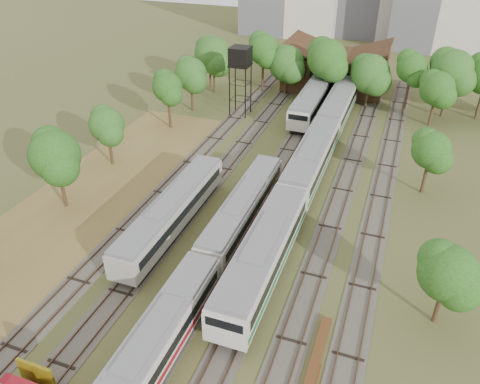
% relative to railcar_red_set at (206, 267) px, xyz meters
% --- Properties ---
extents(ground, '(240.00, 240.00, 0.00)m').
position_rel_railcar_red_set_xyz_m(ground, '(2.00, -6.51, -1.78)').
color(ground, '#475123').
rests_on(ground, ground).
extents(dry_grass_patch, '(14.00, 60.00, 0.04)m').
position_rel_railcar_red_set_xyz_m(dry_grass_patch, '(-16.00, 1.49, -1.76)').
color(dry_grass_patch, brown).
rests_on(dry_grass_patch, ground).
extents(tracks, '(24.60, 80.00, 0.19)m').
position_rel_railcar_red_set_xyz_m(tracks, '(1.33, 18.49, -1.74)').
color(tracks, '#4C473D').
rests_on(tracks, ground).
extents(railcar_red_set, '(2.72, 34.58, 3.36)m').
position_rel_railcar_red_set_xyz_m(railcar_red_set, '(0.00, 0.00, 0.00)').
color(railcar_red_set, black).
rests_on(railcar_red_set, ground).
extents(railcar_green_set, '(3.22, 52.08, 3.99)m').
position_rel_railcar_red_set_xyz_m(railcar_green_set, '(4.00, 19.95, 0.33)').
color(railcar_green_set, black).
rests_on(railcar_green_set, ground).
extents(railcar_rear, '(3.11, 16.08, 3.85)m').
position_rel_railcar_red_set_xyz_m(railcar_rear, '(0.00, 37.83, 0.26)').
color(railcar_rear, black).
rests_on(railcar_rear, ground).
extents(old_grey_coach, '(2.78, 18.00, 3.43)m').
position_rel_railcar_red_set_xyz_m(old_grey_coach, '(-6.00, 5.95, 0.10)').
color(old_grey_coach, black).
rests_on(old_grey_coach, ground).
extents(water_tower, '(2.81, 2.81, 9.75)m').
position_rel_railcar_red_set_xyz_m(water_tower, '(-9.81, 34.92, 6.44)').
color(water_tower, black).
rests_on(water_tower, ground).
extents(rail_pile_near, '(0.69, 10.32, 0.34)m').
position_rel_railcar_red_set_xyz_m(rail_pile_near, '(10.00, -5.71, -1.60)').
color(rail_pile_near, brown).
rests_on(rail_pile_near, ground).
extents(maintenance_shed, '(16.45, 11.55, 7.58)m').
position_rel_railcar_red_set_xyz_m(maintenance_shed, '(1.00, 51.47, 1.14)').
color(maintenance_shed, '#392414').
rests_on(maintenance_shed, ground).
extents(tree_band_left, '(7.74, 63.32, 8.33)m').
position_rel_railcar_red_set_xyz_m(tree_band_left, '(-18.49, 13.76, 3.59)').
color(tree_band_left, '#382616').
rests_on(tree_band_left, ground).
extents(tree_band_far, '(49.85, 9.12, 9.73)m').
position_rel_railcar_red_set_xyz_m(tree_band_far, '(6.63, 44.40, 4.22)').
color(tree_band_far, '#382616').
rests_on(tree_band_far, ground).
extents(tree_band_right, '(5.51, 42.40, 7.61)m').
position_rel_railcar_red_set_xyz_m(tree_band_right, '(16.62, 23.23, 3.24)').
color(tree_band_right, '#382616').
rests_on(tree_band_right, ground).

